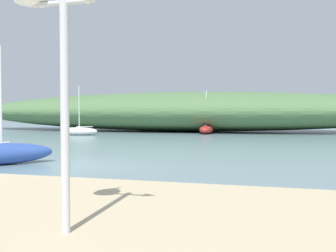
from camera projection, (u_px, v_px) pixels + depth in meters
name	position (u px, v px, depth m)	size (l,w,h in m)	color
ground_plane	(85.00, 165.00, 13.75)	(120.00, 120.00, 0.00)	gray
distant_hill	(180.00, 112.00, 39.92)	(47.48, 11.41, 4.00)	#517547
mast_structure	(44.00, 18.00, 5.32)	(1.34, 0.51, 3.59)	silver
sailboat_off_point	(206.00, 129.00, 34.66)	(1.46, 3.41, 3.81)	#B72D28
sailboat_outer_mooring	(79.00, 131.00, 32.39)	(3.23, 1.56, 4.11)	white
sailboat_by_sandbar	(2.00, 154.00, 13.86)	(3.13, 3.44, 4.26)	#2D4C9E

